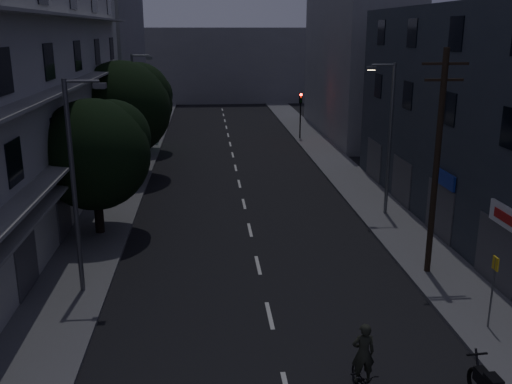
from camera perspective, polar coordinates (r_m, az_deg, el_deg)
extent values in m
plane|color=black|center=(37.98, -1.73, 1.02)|extent=(160.00, 160.00, 0.00)
cube|color=#565659|center=(38.29, -13.00, 0.85)|extent=(3.00, 90.00, 0.15)
cube|color=#565659|center=(39.10, 9.32, 1.37)|extent=(3.00, 90.00, 0.15)
cube|color=beige|center=(20.72, 1.37, -12.23)|extent=(0.15, 2.00, 0.01)
cube|color=beige|center=(24.75, 0.21, -7.32)|extent=(0.15, 2.00, 0.01)
cube|color=beige|center=(28.92, -0.61, -3.81)|extent=(0.15, 2.00, 0.01)
cube|color=beige|center=(33.18, -1.22, -1.19)|extent=(0.15, 2.00, 0.01)
cube|color=beige|center=(37.50, -1.68, 0.84)|extent=(0.15, 2.00, 0.01)
cube|color=beige|center=(41.85, -2.05, 2.44)|extent=(0.15, 2.00, 0.01)
cube|color=beige|center=(46.23, -2.35, 3.74)|extent=(0.15, 2.00, 0.01)
cube|color=beige|center=(50.64, -2.60, 4.81)|extent=(0.15, 2.00, 0.01)
cube|color=beige|center=(55.05, -2.81, 5.71)|extent=(0.15, 2.00, 0.01)
cube|color=beige|center=(59.49, -2.99, 6.48)|extent=(0.15, 2.00, 0.01)
cube|color=beige|center=(63.93, -3.14, 7.14)|extent=(0.15, 2.00, 0.01)
cube|color=beige|center=(68.37, -3.27, 7.72)|extent=(0.15, 2.00, 0.01)
cube|color=beige|center=(72.83, -3.39, 8.22)|extent=(0.15, 2.00, 0.01)
cube|color=#ADADA8|center=(31.38, -23.79, 9.54)|extent=(6.00, 36.00, 14.00)
cube|color=black|center=(23.11, -22.15, -4.97)|extent=(0.06, 1.60, 1.60)
cube|color=black|center=(28.60, -18.79, -0.71)|extent=(0.06, 1.60, 1.60)
cube|color=black|center=(34.26, -16.53, 2.15)|extent=(0.06, 1.60, 1.60)
cube|color=black|center=(40.01, -14.90, 4.20)|extent=(0.06, 1.60, 1.60)
cube|color=black|center=(45.83, -13.69, 5.73)|extent=(0.06, 1.60, 1.60)
cube|color=black|center=(22.24, -23.01, 2.77)|extent=(0.06, 1.60, 1.60)
cube|color=black|center=(27.90, -19.37, 5.60)|extent=(0.06, 1.60, 1.60)
cube|color=black|center=(33.67, -16.96, 7.45)|extent=(0.06, 1.60, 1.60)
cube|color=black|center=(39.52, -15.24, 8.75)|extent=(0.06, 1.60, 1.60)
cube|color=black|center=(45.40, -13.96, 9.71)|extent=(0.06, 1.60, 1.60)
cube|color=black|center=(21.80, -23.93, 10.98)|extent=(0.06, 1.60, 1.60)
cube|color=black|center=(27.55, -19.99, 12.15)|extent=(0.06, 1.60, 1.60)
cube|color=black|center=(33.39, -17.41, 12.88)|extent=(0.06, 1.60, 1.60)
cube|color=black|center=(39.27, -15.58, 13.38)|extent=(0.06, 1.60, 1.60)
cube|color=black|center=(45.19, -14.23, 13.74)|extent=(0.06, 1.60, 1.60)
cube|color=black|center=(45.20, -14.52, 17.78)|extent=(0.06, 1.60, 1.60)
cube|color=gray|center=(30.87, -16.99, 4.46)|extent=(1.00, 32.40, 0.12)
cube|color=gray|center=(30.43, -17.48, 10.37)|extent=(1.00, 32.40, 0.12)
cube|color=gray|center=(30.33, -18.01, 16.38)|extent=(1.00, 32.40, 0.12)
cube|color=gray|center=(31.07, -17.04, 2.83)|extent=(0.80, 32.40, 0.12)
cube|color=#424247|center=(23.32, -21.97, -6.35)|extent=(0.06, 2.40, 2.40)
cube|color=#424247|center=(28.76, -18.66, -1.86)|extent=(0.06, 2.40, 2.40)
cube|color=#424247|center=(34.40, -16.43, 1.19)|extent=(0.06, 2.40, 2.40)
cube|color=#424247|center=(40.13, -14.83, 3.37)|extent=(0.06, 2.40, 2.40)
cube|color=#424247|center=(45.94, -13.63, 5.00)|extent=(0.06, 2.40, 2.40)
cube|color=#282E37|center=(29.57, 23.63, 6.30)|extent=(6.00, 28.00, 11.00)
cube|color=black|center=(22.81, 24.18, 5.77)|extent=(0.06, 1.40, 1.50)
cube|color=black|center=(27.69, 18.75, 7.89)|extent=(0.06, 1.40, 1.50)
cube|color=black|center=(32.76, 14.93, 9.32)|extent=(0.06, 1.40, 1.50)
cube|color=black|center=(37.96, 12.13, 10.35)|extent=(0.06, 1.40, 1.50)
cube|color=black|center=(27.47, 19.37, 14.71)|extent=(0.06, 1.40, 1.50)
cube|color=black|center=(32.58, 15.36, 15.09)|extent=(0.06, 1.40, 1.50)
cube|color=black|center=(37.79, 12.43, 15.32)|extent=(0.06, 1.40, 1.50)
cube|color=#424247|center=(24.05, 22.84, -5.77)|extent=(0.06, 3.00, 2.60)
cube|color=#424247|center=(28.72, 17.86, -1.82)|extent=(0.06, 3.00, 2.60)
cube|color=#424247|center=(33.64, 14.32, 1.02)|extent=(0.06, 3.00, 2.60)
cube|color=#424247|center=(38.71, 11.70, 3.12)|extent=(0.06, 3.00, 2.60)
cube|color=silver|center=(23.06, 23.70, -2.29)|extent=(0.12, 2.20, 0.80)
cube|color=#B21414|center=(23.02, 23.52, -2.30)|extent=(0.02, 1.40, 0.36)
cube|color=navy|center=(27.79, 18.41, 1.21)|extent=(0.12, 2.00, 0.70)
cube|color=slate|center=(60.48, -14.91, 13.76)|extent=(6.00, 20.00, 16.00)
cube|color=slate|center=(55.55, 9.88, 12.35)|extent=(6.00, 20.00, 13.00)
cube|color=slate|center=(81.80, -3.66, 12.58)|extent=(24.00, 8.00, 10.00)
cylinder|color=black|center=(28.72, -15.55, -0.53)|extent=(0.44, 0.44, 3.55)
sphere|color=black|center=(28.22, -15.87, 3.62)|extent=(5.32, 5.32, 5.32)
sphere|color=black|center=(28.59, -14.16, 5.26)|extent=(3.72, 3.72, 3.72)
sphere|color=black|center=(27.76, -17.48, 4.14)|extent=(3.46, 3.46, 3.46)
cylinder|color=black|center=(39.39, -12.92, 4.51)|extent=(0.44, 0.44, 4.17)
sphere|color=black|center=(38.98, -13.15, 8.11)|extent=(6.28, 6.28, 6.28)
sphere|color=black|center=(39.54, -11.70, 9.45)|extent=(4.40, 4.40, 4.40)
sphere|color=black|center=(38.43, -14.49, 8.63)|extent=(4.08, 4.08, 4.08)
cylinder|color=black|center=(47.58, -11.40, 6.12)|extent=(0.44, 0.44, 3.51)
sphere|color=black|center=(47.28, -11.54, 8.63)|extent=(5.25, 5.25, 5.25)
sphere|color=black|center=(47.77, -10.55, 9.55)|extent=(3.67, 3.67, 3.67)
sphere|color=black|center=(46.79, -12.44, 9.00)|extent=(3.41, 3.41, 3.41)
cylinder|color=black|center=(52.50, 4.44, 7.11)|extent=(0.12, 0.12, 3.20)
cube|color=black|center=(52.23, 4.49, 9.34)|extent=(0.28, 0.22, 0.90)
sphere|color=#FF0C05|center=(52.04, 4.53, 9.68)|extent=(0.22, 0.22, 0.22)
sphere|color=#3F330C|center=(52.08, 4.52, 9.35)|extent=(0.22, 0.22, 0.22)
sphere|color=black|center=(52.11, 4.51, 9.02)|extent=(0.22, 0.22, 0.22)
cylinder|color=black|center=(51.30, -9.82, 6.72)|extent=(0.12, 0.12, 3.20)
cube|color=black|center=(51.02, -9.93, 8.99)|extent=(0.28, 0.22, 0.90)
sphere|color=black|center=(50.84, -9.96, 9.34)|extent=(0.22, 0.22, 0.22)
sphere|color=#3F330C|center=(50.87, -9.94, 9.01)|extent=(0.22, 0.22, 0.22)
sphere|color=#0CFF26|center=(50.91, -9.92, 8.67)|extent=(0.22, 0.22, 0.22)
cylinder|color=#525359|center=(21.84, -17.75, 0.23)|extent=(0.18, 0.18, 8.00)
cylinder|color=#525359|center=(21.04, -17.03, 10.54)|extent=(1.20, 0.10, 0.10)
cube|color=#525359|center=(20.94, -15.37, 10.23)|extent=(0.45, 0.25, 0.18)
cube|color=#4C4C4C|center=(20.95, -15.35, 9.96)|extent=(0.35, 0.18, 0.04)
cylinder|color=slate|center=(30.96, 13.23, 5.05)|extent=(0.18, 0.18, 8.00)
cylinder|color=slate|center=(30.31, 12.60, 12.31)|extent=(1.20, 0.10, 0.10)
cube|color=slate|center=(30.14, 11.47, 12.06)|extent=(0.45, 0.25, 0.18)
cube|color=#FFD88C|center=(30.15, 11.46, 11.88)|extent=(0.35, 0.18, 0.04)
cylinder|color=slate|center=(41.45, -12.02, 7.80)|extent=(0.18, 0.18, 8.00)
cylinder|color=slate|center=(41.03, -11.48, 13.23)|extent=(1.20, 0.10, 0.10)
cube|color=slate|center=(40.98, -10.62, 13.06)|extent=(0.45, 0.25, 0.18)
cube|color=#4C4C4C|center=(40.98, -10.61, 12.92)|extent=(0.35, 0.18, 0.04)
cylinder|color=black|center=(23.51, 17.59, 2.58)|extent=(0.24, 0.24, 9.00)
cube|color=black|center=(22.97, 18.42, 12.08)|extent=(1.80, 0.10, 0.10)
cube|color=black|center=(23.01, 18.29, 10.60)|extent=(1.50, 0.10, 0.10)
cylinder|color=#595B60|center=(20.65, 22.52, -9.31)|extent=(0.06, 0.06, 2.50)
cube|color=yellow|center=(20.25, 22.84, -6.61)|extent=(0.05, 0.35, 0.45)
torus|color=black|center=(17.83, 21.06, -17.27)|extent=(0.16, 0.79, 0.78)
cube|color=black|center=(16.90, 22.68, -16.86)|extent=(0.36, 0.52, 0.11)
cylinder|color=black|center=(17.53, 21.31, -15.99)|extent=(0.09, 0.48, 0.93)
cube|color=black|center=(17.44, 21.24, -14.88)|extent=(0.61, 0.08, 0.04)
imported|color=black|center=(16.79, 10.52, -18.10)|extent=(0.65, 1.76, 0.92)
imported|color=black|center=(16.31, 10.68, -15.54)|extent=(0.65, 0.44, 1.76)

